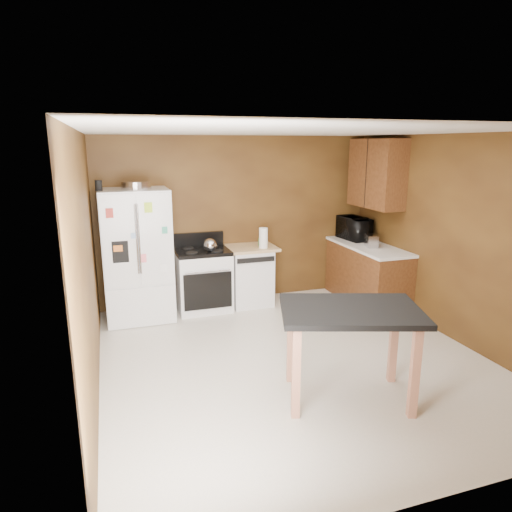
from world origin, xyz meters
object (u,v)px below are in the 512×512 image
toaster (371,241)px  refrigerator (137,255)px  paper_towel (263,238)px  dishwasher (250,275)px  green_canister (262,242)px  island (350,322)px  microwave (354,229)px  gas_range (203,279)px  kettle (210,245)px  roasting_pan (136,185)px  pen_cup (99,185)px

toaster → refrigerator: bearing=-171.7°
paper_towel → dishwasher: 0.63m
green_canister → island: bearing=-92.1°
paper_towel → green_canister: size_ratio=2.80×
microwave → gas_range: size_ratio=0.53×
dishwasher → kettle: bearing=-164.9°
roasting_pan → dishwasher: size_ratio=0.45×
roasting_pan → kettle: roasting_pan is taller
kettle → green_canister: kettle is taller
roasting_pan → toaster: size_ratio=1.60×
refrigerator → dishwasher: (1.63, 0.09, -0.45)m
gas_range → kettle: bearing=-59.9°
microwave → gas_range: (-2.45, 0.02, -0.60)m
kettle → microwave: microwave is taller
roasting_pan → green_canister: size_ratio=3.73×
refrigerator → island: 3.25m
island → refrigerator: bearing=121.9°
refrigerator → microwave: bearing=0.8°
refrigerator → island: bearing=-58.1°
green_canister → toaster: size_ratio=0.43×
refrigerator → gas_range: size_ratio=1.64×
roasting_pan → paper_towel: (1.76, -0.04, -0.81)m
toaster → paper_towel: bearing=-179.9°
paper_towel → roasting_pan: bearing=178.6°
green_canister → refrigerator: bearing=-176.8°
toaster → kettle: bearing=-173.5°
toaster → microwave: size_ratio=0.43×
microwave → green_canister: bearing=82.4°
kettle → paper_towel: size_ratio=0.63×
paper_towel → dishwasher: size_ratio=0.33×
roasting_pan → microwave: (3.32, 0.06, -0.79)m
paper_towel → refrigerator: (-1.80, 0.06, -0.14)m
paper_towel → green_canister: paper_towel is taller
paper_towel → island: bearing=-91.7°
paper_towel → refrigerator: 1.81m
green_canister → island: green_canister is taller
refrigerator → toaster: bearing=-9.1°
refrigerator → island: (1.72, -2.76, -0.13)m
pen_cup → refrigerator: 1.06m
toaster → microwave: bearing=103.2°
roasting_pan → microwave: size_ratio=0.68×
pen_cup → green_canister: (2.25, 0.21, -0.92)m
toaster → roasting_pan: bearing=-171.6°
pen_cup → kettle: bearing=1.0°
kettle → pen_cup: bearing=-179.0°
paper_towel → pen_cup: bearing=-178.7°
dishwasher → roasting_pan: bearing=-176.4°
refrigerator → pen_cup: bearing=-165.5°
green_canister → refrigerator: refrigerator is taller
green_canister → gas_range: gas_range is taller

